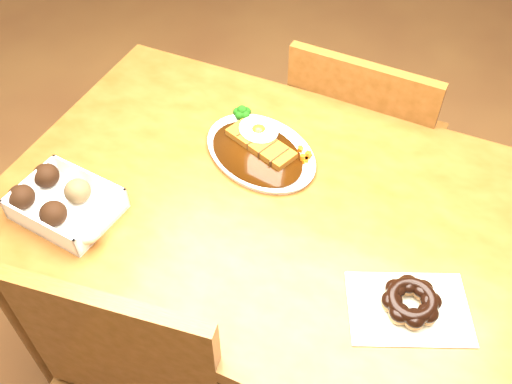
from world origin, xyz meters
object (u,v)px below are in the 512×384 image
at_px(donut_box, 63,203).
at_px(pon_de_ring, 411,302).
at_px(chair_far, 362,149).
at_px(katsu_curry_plate, 260,148).
at_px(table, 271,230).

xyz_separation_m(donut_box, pon_de_ring, (0.73, 0.07, -0.01)).
relative_size(chair_far, pon_de_ring, 3.22).
bearing_deg(chair_far, donut_box, 60.13).
bearing_deg(pon_de_ring, katsu_curry_plate, 147.63).
xyz_separation_m(chair_far, pon_de_ring, (0.26, -0.67, 0.29)).
relative_size(table, katsu_curry_plate, 3.40).
height_order(table, chair_far, chair_far).
xyz_separation_m(table, katsu_curry_plate, (-0.09, 0.13, 0.11)).
bearing_deg(table, katsu_curry_plate, 123.68).
distance_m(katsu_curry_plate, pon_de_ring, 0.51).
relative_size(table, donut_box, 5.00).
bearing_deg(chair_far, katsu_curry_plate, 70.19).
xyz_separation_m(chair_far, katsu_curry_plate, (-0.16, -0.40, 0.29)).
height_order(chair_far, donut_box, chair_far).
bearing_deg(chair_far, pon_de_ring, 113.82).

